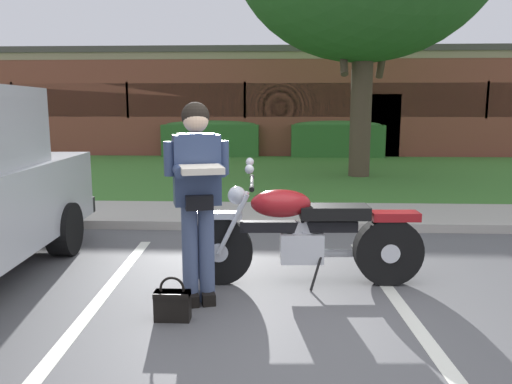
{
  "coord_description": "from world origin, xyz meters",
  "views": [
    {
      "loc": [
        -0.15,
        -3.57,
        1.66
      ],
      "look_at": [
        -0.37,
        1.2,
        0.85
      ],
      "focal_mm": 34.99,
      "sensor_mm": 36.0,
      "label": 1
    }
  ],
  "objects_px": {
    "rider_person": "(197,187)",
    "hedge_left": "(211,138)",
    "handbag": "(172,303)",
    "brick_building": "(253,103)",
    "hedge_center_left": "(337,138)",
    "motorcycle": "(313,235)"
  },
  "relations": [
    {
      "from": "rider_person",
      "to": "hedge_left",
      "type": "xyz_separation_m",
      "value": [
        -1.61,
        12.62,
        -0.36
      ]
    },
    {
      "from": "rider_person",
      "to": "brick_building",
      "type": "xyz_separation_m",
      "value": [
        -0.48,
        17.97,
        0.83
      ]
    },
    {
      "from": "handbag",
      "to": "brick_building",
      "type": "relative_size",
      "value": 0.02
    },
    {
      "from": "rider_person",
      "to": "hedge_left",
      "type": "bearing_deg",
      "value": 97.26
    },
    {
      "from": "brick_building",
      "to": "hedge_left",
      "type": "bearing_deg",
      "value": -101.92
    },
    {
      "from": "hedge_left",
      "to": "handbag",
      "type": "bearing_deg",
      "value": -83.62
    },
    {
      "from": "hedge_left",
      "to": "rider_person",
      "type": "bearing_deg",
      "value": -82.74
    },
    {
      "from": "motorcycle",
      "to": "handbag",
      "type": "bearing_deg",
      "value": -142.29
    },
    {
      "from": "rider_person",
      "to": "hedge_center_left",
      "type": "height_order",
      "value": "rider_person"
    },
    {
      "from": "handbag",
      "to": "hedge_center_left",
      "type": "relative_size",
      "value": 0.12
    },
    {
      "from": "rider_person",
      "to": "hedge_left",
      "type": "relative_size",
      "value": 0.53
    },
    {
      "from": "motorcycle",
      "to": "hedge_center_left",
      "type": "bearing_deg",
      "value": 82.55
    },
    {
      "from": "handbag",
      "to": "hedge_center_left",
      "type": "distance_m",
      "value": 13.28
    },
    {
      "from": "handbag",
      "to": "hedge_left",
      "type": "relative_size",
      "value": 0.11
    },
    {
      "from": "rider_person",
      "to": "handbag",
      "type": "bearing_deg",
      "value": -112.68
    },
    {
      "from": "rider_person",
      "to": "hedge_center_left",
      "type": "relative_size",
      "value": 0.56
    },
    {
      "from": "hedge_left",
      "to": "brick_building",
      "type": "relative_size",
      "value": 0.14
    },
    {
      "from": "hedge_center_left",
      "to": "handbag",
      "type": "bearing_deg",
      "value": -101.9
    },
    {
      "from": "motorcycle",
      "to": "rider_person",
      "type": "relative_size",
      "value": 1.32
    },
    {
      "from": "hedge_center_left",
      "to": "brick_building",
      "type": "bearing_deg",
      "value": 119.75
    },
    {
      "from": "motorcycle",
      "to": "brick_building",
      "type": "xyz_separation_m",
      "value": [
        -1.48,
        17.45,
        1.36
      ]
    },
    {
      "from": "hedge_center_left",
      "to": "rider_person",
      "type": "bearing_deg",
      "value": -101.57
    }
  ]
}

